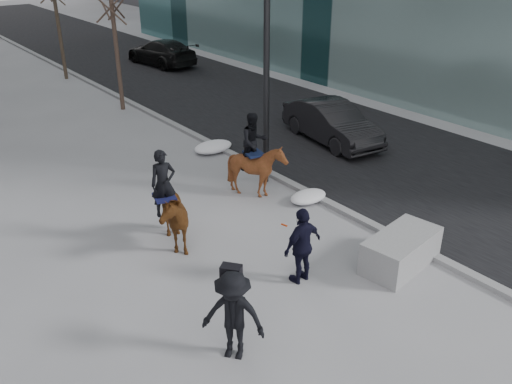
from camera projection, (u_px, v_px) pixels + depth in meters
ground at (288, 270)px, 12.23m from camera, size 120.00×120.00×0.00m
road at (260, 110)px, 23.21m from camera, size 8.00×90.00×0.01m
curb at (179, 127)px, 20.99m from camera, size 0.25×90.00×0.12m
planter at (401, 251)px, 12.23m from camera, size 2.10×1.27×0.79m
car_near at (332, 122)px, 19.44m from camera, size 2.15×4.54×1.44m
car_far at (161, 52)px, 30.82m from camera, size 2.49×5.11×1.43m
tree_near at (117, 51)px, 22.26m from camera, size 1.20×1.20×4.97m
tree_far at (59, 28)px, 27.07m from camera, size 1.20×1.20×5.12m
mounted_left at (168, 212)px, 12.86m from camera, size 1.29×2.01×2.40m
mounted_right at (256, 164)px, 15.31m from camera, size 1.56×1.68×2.43m
feeder at (302, 246)px, 11.50m from camera, size 1.05×0.89×1.75m
camera_crew at (233, 316)px, 9.39m from camera, size 1.21×1.30×1.75m
lamppost at (270, 11)px, 14.33m from camera, size 0.25×1.56×9.09m
snow_piles at (242, 162)px, 17.51m from camera, size 1.43×5.67×0.36m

